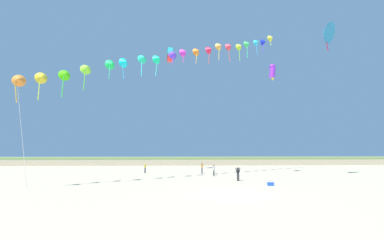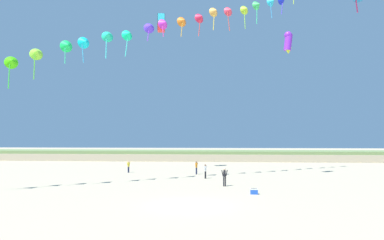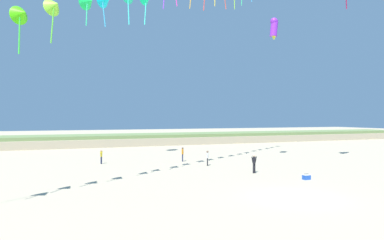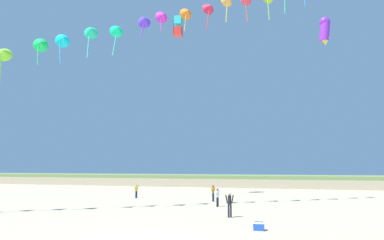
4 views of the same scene
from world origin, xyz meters
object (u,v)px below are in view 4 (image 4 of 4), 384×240
person_near_right (230,203)px  large_kite_low_lead (325,30)px  large_kite_high_solo (178,26)px  person_far_left (213,192)px  beach_cooler (259,226)px  person_mid_center (136,190)px  person_near_left (217,196)px

person_near_right → large_kite_low_lead: bearing=46.5°
large_kite_high_solo → person_near_right: bearing=-59.7°
person_near_right → large_kite_low_lead: 18.16m
person_far_left → large_kite_high_solo: size_ratio=0.67×
person_near_right → large_kite_low_lead: large_kite_low_lead is taller
person_near_right → beach_cooler: (2.25, -4.17, -0.76)m
beach_cooler → large_kite_high_solo: bearing=119.9°
person_mid_center → person_near_right: bearing=-42.9°
person_near_right → person_near_left: bearing=109.0°
person_mid_center → large_kite_low_lead: size_ratio=0.57×
large_kite_low_lead → large_kite_high_solo: bearing=157.9°
large_kite_low_lead → person_near_right: bearing=-133.5°
person_near_left → person_near_right: bearing=-71.0°
person_near_right → beach_cooler: 4.80m
person_near_right → beach_cooler: size_ratio=2.93×
large_kite_high_solo → person_near_left: bearing=-53.3°
person_mid_center → person_far_left: size_ratio=0.95×
person_near_right → person_far_left: (-3.23, 9.85, -0.06)m
person_near_left → large_kite_high_solo: bearing=126.7°
person_far_left → beach_cooler: (5.48, -14.02, -0.71)m
person_near_left → person_near_right: size_ratio=0.91×
person_near_right → large_kite_low_lead: size_ratio=0.64×
person_near_right → large_kite_high_solo: 25.48m
person_near_right → person_mid_center: 16.32m
person_mid_center → beach_cooler: person_mid_center is taller
person_far_left → large_kite_low_lead: large_kite_low_lead is taller
beach_cooler → person_near_left: bearing=113.1°
person_far_left → large_kite_high_solo: 20.54m
large_kite_low_lead → person_far_left: bearing=169.8°
person_mid_center → large_kite_low_lead: large_kite_low_lead is taller
person_mid_center → large_kite_high_solo: 20.00m
large_kite_low_lead → large_kite_high_solo: large_kite_high_solo is taller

